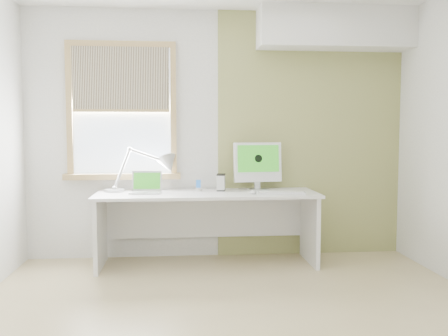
{
  "coord_description": "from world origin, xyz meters",
  "views": [
    {
      "loc": [
        -0.42,
        -3.42,
        1.35
      ],
      "look_at": [
        0.0,
        1.05,
        1.0
      ],
      "focal_mm": 39.04,
      "sensor_mm": 36.0,
      "label": 1
    }
  ],
  "objects": [
    {
      "name": "window",
      "position": [
        -1.0,
        1.71,
        1.54
      ],
      "size": [
        1.2,
        0.14,
        1.42
      ],
      "color": "#A68751",
      "rests_on": "room"
    },
    {
      "name": "laptop",
      "position": [
        -0.74,
        1.42,
        0.78
      ],
      "size": [
        0.32,
        0.26,
        0.21
      ],
      "color": "silver",
      "rests_on": "desk"
    },
    {
      "name": "mouse",
      "position": [
        0.3,
        1.23,
        0.75
      ],
      "size": [
        0.08,
        0.12,
        0.03
      ],
      "primitive_type": "ellipsoid",
      "rotation": [
        0.0,
        0.0,
        -0.12
      ],
      "color": "white",
      "rests_on": "desk"
    },
    {
      "name": "keyboard",
      "position": [
        0.58,
        1.22,
        0.74
      ],
      "size": [
        0.47,
        0.18,
        0.02
      ],
      "color": "white",
      "rests_on": "desk"
    },
    {
      "name": "room",
      "position": [
        0.0,
        0.0,
        1.3
      ],
      "size": [
        4.04,
        3.54,
        2.64
      ],
      "color": "tan",
      "rests_on": "ground"
    },
    {
      "name": "external_drive",
      "position": [
        0.01,
        1.52,
        0.82
      ],
      "size": [
        0.1,
        0.14,
        0.17
      ],
      "color": "silver",
      "rests_on": "desk"
    },
    {
      "name": "desk_lamp",
      "position": [
        -0.63,
        1.61,
        0.97
      ],
      "size": [
        0.82,
        0.38,
        0.45
      ],
      "color": "silver",
      "rests_on": "desk"
    },
    {
      "name": "soffit",
      "position": [
        1.2,
        1.57,
        2.4
      ],
      "size": [
        1.6,
        0.4,
        0.42
      ],
      "primitive_type": "cube",
      "color": "white",
      "rests_on": "room"
    },
    {
      "name": "imac",
      "position": [
        0.4,
        1.57,
        1.01
      ],
      "size": [
        0.51,
        0.19,
        0.49
      ],
      "color": "silver",
      "rests_on": "desk"
    },
    {
      "name": "desk",
      "position": [
        -0.14,
        1.44,
        0.53
      ],
      "size": [
        2.2,
        0.7,
        0.73
      ],
      "color": "white",
      "rests_on": "room"
    },
    {
      "name": "phone_dock",
      "position": [
        -0.22,
        1.5,
        0.77
      ],
      "size": [
        0.08,
        0.08,
        0.13
      ],
      "color": "silver",
      "rests_on": "desk"
    },
    {
      "name": "accent_wall",
      "position": [
        1.0,
        1.74,
        1.3
      ],
      "size": [
        2.0,
        0.02,
        2.6
      ],
      "primitive_type": "cube",
      "color": "#948D50",
      "rests_on": "room"
    }
  ]
}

